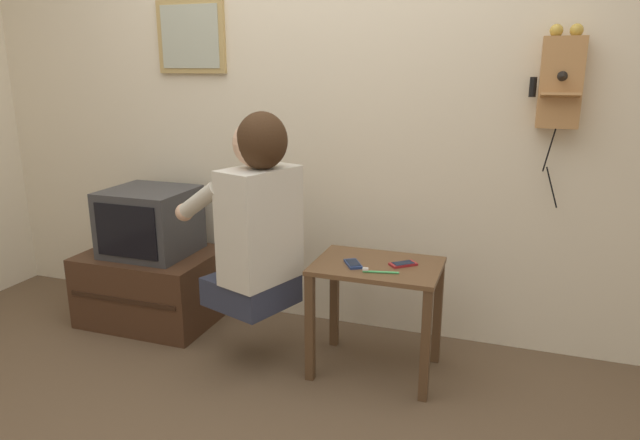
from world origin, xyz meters
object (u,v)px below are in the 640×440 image
Objects in this scene: television at (150,222)px; cell_phone_held at (353,264)px; toothbrush at (378,272)px; wall_phone_antique at (561,81)px; cell_phone_spare at (403,264)px; framed_picture at (191,37)px; person at (256,215)px.

cell_phone_held is at bearing -8.94° from television.
wall_phone_antique is at bearing -64.90° from toothbrush.
television is 3.35× the size of cell_phone_held.
cell_phone_spare is at bearing -43.89° from toothbrush.
wall_phone_antique reaches higher than toothbrush.
toothbrush is (1.38, -0.26, -0.04)m from television.
wall_phone_antique is 1.98× the size of framed_picture.
person is 2.04× the size of television.
television is at bearing 67.21° from toothbrush.
cell_phone_held is at bearing 51.92° from toothbrush.
person is at bearing -157.11° from wall_phone_antique.
person is at bearing -19.04° from television.
toothbrush is (0.13, -0.07, 0.00)m from cell_phone_held.
cell_phone_spare is at bearing -13.01° from cell_phone_held.
cell_phone_spare is 0.16m from toothbrush.
television is at bearing 139.66° from cell_phone_held.
cell_phone_held is at bearing -60.63° from person.
cell_phone_spare is (0.67, 0.15, -0.21)m from person.
toothbrush is at bearing -69.22° from person.
toothbrush is (-0.70, -0.53, -0.82)m from wall_phone_antique.
cell_phone_held is 1.03× the size of cell_phone_spare.
framed_picture is at bearing 178.71° from wall_phone_antique.
framed_picture is 3.16× the size of cell_phone_spare.
television is 1.26m from cell_phone_held.
cell_phone_spare is (1.47, -0.12, -0.04)m from television.
framed_picture is 2.61× the size of toothbrush.
wall_phone_antique is 6.06× the size of cell_phone_held.
wall_phone_antique is at bearing -1.29° from framed_picture.
cell_phone_held is 0.23m from cell_phone_spare.
cell_phone_spare is at bearing -57.77° from person.
wall_phone_antique is at bearing -47.60° from person.
television is 3.46× the size of cell_phone_spare.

